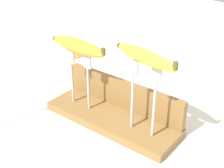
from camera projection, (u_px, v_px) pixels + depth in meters
The scene contains 9 objects.
ground_plane at pixel (112, 122), 0.93m from camera, with size 3.00×3.00×0.00m, color white.
wooden_board at pixel (112, 119), 0.92m from camera, with size 0.39×0.13×0.02m, color olive.
board_backstop at pixel (124, 94), 0.93m from camera, with size 0.38×0.02×0.08m, color olive.
fork_stand_left at pixel (80, 74), 0.91m from camera, with size 0.09×0.01×0.17m.
fork_stand_right at pixel (143, 93), 0.79m from camera, with size 0.09×0.01×0.19m.
banana_raised_left at pixel (78, 46), 0.87m from camera, with size 0.20×0.05×0.04m.
banana_raised_right at pixel (145, 57), 0.75m from camera, with size 0.19×0.07×0.04m.
fork_fallen_near at pixel (36, 110), 0.97m from camera, with size 0.04×0.16×0.01m.
banana_chunk_near at pixel (74, 53), 1.32m from camera, with size 0.06×0.05×0.04m.
Camera 1 is at (0.47, -0.60, 0.54)m, focal length 52.10 mm.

